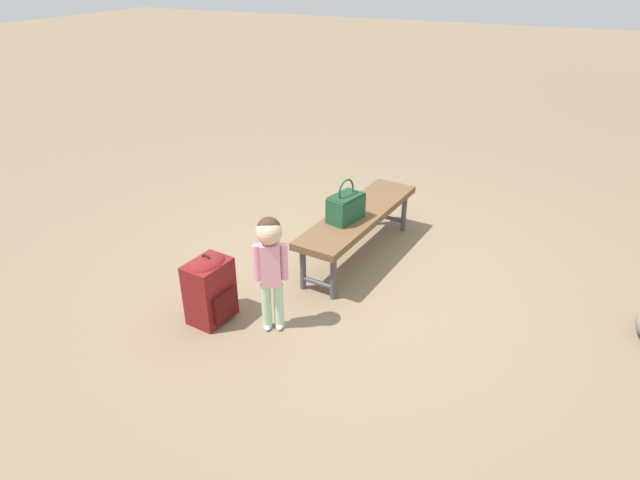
% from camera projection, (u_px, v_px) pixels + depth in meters
% --- Properties ---
extents(ground_plane, '(40.00, 40.00, 0.00)m').
position_uv_depth(ground_plane, '(346.00, 282.00, 4.53)').
color(ground_plane, '#7F6B51').
rests_on(ground_plane, ground).
extents(park_bench, '(1.63, 0.56, 0.45)m').
position_uv_depth(park_bench, '(359.00, 218.00, 4.73)').
color(park_bench, brown).
rests_on(park_bench, ground).
extents(handbag, '(0.35, 0.25, 0.37)m').
position_uv_depth(handbag, '(346.00, 206.00, 4.50)').
color(handbag, '#1E4C2D').
rests_on(handbag, park_bench).
extents(child_standing, '(0.18, 0.22, 0.89)m').
position_uv_depth(child_standing, '(270.00, 257.00, 3.71)').
color(child_standing, '#B2D8B2').
rests_on(child_standing, ground).
extents(backpack_large, '(0.35, 0.32, 0.56)m').
position_uv_depth(backpack_large, '(210.00, 287.00, 3.95)').
color(backpack_large, maroon).
rests_on(backpack_large, ground).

